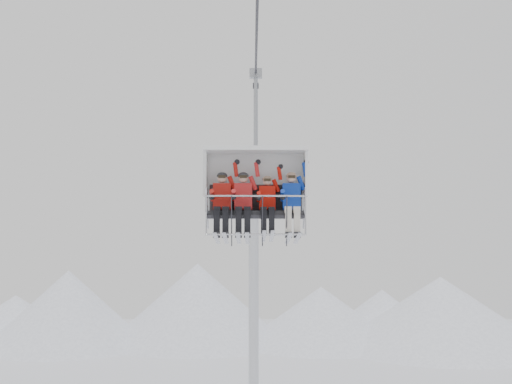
{
  "coord_description": "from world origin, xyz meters",
  "views": [
    {
      "loc": [
        -0.08,
        -13.98,
        9.4
      ],
      "look_at": [
        0.0,
        0.0,
        10.38
      ],
      "focal_mm": 45.0,
      "sensor_mm": 36.0,
      "label": 1
    }
  ],
  "objects_px": {
    "skier_center_right": "(267,203)",
    "skier_far_right": "(292,202)",
    "skier_far_left": "(222,201)",
    "chairlift_carrier": "(256,183)",
    "lift_tower_right": "(254,302)",
    "skier_center_left": "(243,201)"
  },
  "relations": [
    {
      "from": "skier_center_left",
      "to": "skier_center_right",
      "type": "relative_size",
      "value": 1.0
    },
    {
      "from": "skier_far_right",
      "to": "chairlift_carrier",
      "type": "bearing_deg",
      "value": 160.1
    },
    {
      "from": "skier_center_left",
      "to": "skier_far_right",
      "type": "distance_m",
      "value": 1.13
    },
    {
      "from": "chairlift_carrier",
      "to": "skier_far_right",
      "type": "xyz_separation_m",
      "value": [
        0.84,
        -0.3,
        -0.47
      ]
    },
    {
      "from": "lift_tower_right",
      "to": "skier_center_right",
      "type": "height_order",
      "value": "lift_tower_right"
    },
    {
      "from": "skier_far_left",
      "to": "skier_center_right",
      "type": "distance_m",
      "value": 1.06
    },
    {
      "from": "skier_center_right",
      "to": "skier_far_right",
      "type": "xyz_separation_m",
      "value": [
        0.57,
        0.01,
        0.04
      ]
    },
    {
      "from": "lift_tower_right",
      "to": "skier_center_left",
      "type": "relative_size",
      "value": 7.99
    },
    {
      "from": "chairlift_carrier",
      "to": "skier_center_right",
      "type": "distance_m",
      "value": 0.66
    },
    {
      "from": "chairlift_carrier",
      "to": "skier_center_right",
      "type": "bearing_deg",
      "value": -49.33
    },
    {
      "from": "lift_tower_right",
      "to": "skier_center_right",
      "type": "xyz_separation_m",
      "value": [
        0.27,
        -21.09,
        4.4
      ]
    },
    {
      "from": "lift_tower_right",
      "to": "skier_center_left",
      "type": "height_order",
      "value": "lift_tower_right"
    },
    {
      "from": "chairlift_carrier",
      "to": "skier_far_right",
      "type": "bearing_deg",
      "value": -19.9
    },
    {
      "from": "chairlift_carrier",
      "to": "skier_far_right",
      "type": "height_order",
      "value": "chairlift_carrier"
    },
    {
      "from": "skier_center_right",
      "to": "skier_center_left",
      "type": "bearing_deg",
      "value": 178.87
    },
    {
      "from": "skier_center_right",
      "to": "skier_far_left",
      "type": "bearing_deg",
      "value": 179.4
    },
    {
      "from": "chairlift_carrier",
      "to": "skier_far_left",
      "type": "distance_m",
      "value": 0.97
    },
    {
      "from": "skier_far_right",
      "to": "skier_center_left",
      "type": "bearing_deg",
      "value": 180.0
    },
    {
      "from": "lift_tower_right",
      "to": "skier_far_left",
      "type": "distance_m",
      "value": 21.55
    },
    {
      "from": "skier_far_left",
      "to": "skier_far_right",
      "type": "bearing_deg",
      "value": 0.0
    },
    {
      "from": "skier_center_left",
      "to": "skier_center_right",
      "type": "xyz_separation_m",
      "value": [
        0.56,
        -0.01,
        -0.04
      ]
    },
    {
      "from": "skier_center_left",
      "to": "skier_center_right",
      "type": "height_order",
      "value": "skier_center_left"
    }
  ]
}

